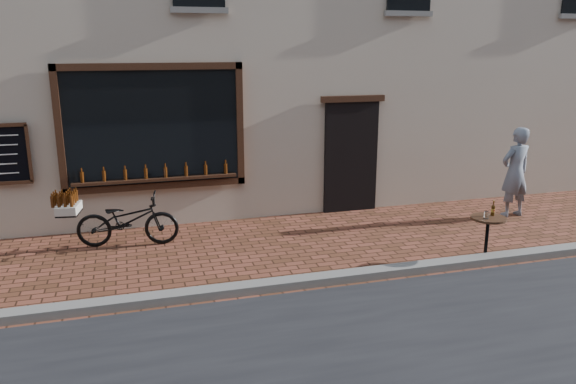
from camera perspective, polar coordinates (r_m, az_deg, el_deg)
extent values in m
plane|color=#512C1A|center=(7.85, 2.90, -9.93)|extent=(90.00, 90.00, 0.00)
cube|color=slate|center=(8.00, 2.43, -8.96)|extent=(90.00, 0.25, 0.12)
cube|color=black|center=(10.29, -13.54, 6.39)|extent=(3.00, 0.06, 2.00)
cube|color=black|center=(10.18, -13.90, 12.28)|extent=(3.24, 0.10, 0.12)
cube|color=black|center=(10.47, -13.19, 0.63)|extent=(3.24, 0.10, 0.12)
cube|color=black|center=(10.32, -22.25, 5.73)|extent=(0.12, 0.10, 2.24)
cube|color=black|center=(10.46, -4.92, 6.87)|extent=(0.12, 0.10, 2.24)
cube|color=black|center=(10.39, -13.22, 1.26)|extent=(2.90, 0.16, 0.05)
cube|color=black|center=(11.26, 6.40, 3.53)|extent=(1.10, 0.10, 2.20)
cube|color=black|center=(11.07, 6.63, 9.40)|extent=(1.30, 0.10, 0.12)
cube|color=black|center=(10.51, -26.61, 3.46)|extent=(0.62, 0.04, 0.92)
cylinder|color=#3D1C07|center=(10.39, -20.15, 1.41)|extent=(0.06, 0.06, 0.19)
cylinder|color=#3D1C07|center=(10.37, -18.18, 1.56)|extent=(0.06, 0.06, 0.19)
cylinder|color=#3D1C07|center=(10.36, -16.21, 1.70)|extent=(0.06, 0.06, 0.19)
cylinder|color=#3D1C07|center=(10.36, -14.24, 1.84)|extent=(0.06, 0.06, 0.19)
cylinder|color=#3D1C07|center=(10.38, -12.27, 1.97)|extent=(0.06, 0.06, 0.19)
cylinder|color=#3D1C07|center=(10.40, -10.31, 2.11)|extent=(0.06, 0.06, 0.19)
cylinder|color=#3D1C07|center=(10.44, -8.36, 2.24)|extent=(0.06, 0.06, 0.19)
cylinder|color=#3D1C07|center=(10.50, -6.43, 2.37)|extent=(0.06, 0.06, 0.19)
imported|color=black|center=(9.74, -15.98, -2.77)|extent=(1.73, 0.83, 0.88)
cube|color=black|center=(9.88, -21.35, -1.99)|extent=(0.40, 0.51, 0.03)
cube|color=beige|center=(9.85, -21.39, -1.53)|extent=(0.40, 0.53, 0.14)
cylinder|color=#3D1C07|center=(9.62, -21.16, -0.89)|extent=(0.05, 0.05, 0.18)
cylinder|color=#3D1C07|center=(9.65, -21.72, -0.90)|extent=(0.05, 0.05, 0.18)
cylinder|color=#3D1C07|center=(9.67, -22.27, -0.92)|extent=(0.05, 0.05, 0.18)
cylinder|color=#3D1C07|center=(9.70, -22.83, -0.94)|extent=(0.05, 0.05, 0.18)
cylinder|color=#3D1C07|center=(9.73, -21.00, -0.70)|extent=(0.05, 0.05, 0.18)
cylinder|color=#3D1C07|center=(9.76, -21.56, -0.72)|extent=(0.05, 0.05, 0.18)
cylinder|color=#3D1C07|center=(9.78, -22.11, -0.74)|extent=(0.05, 0.05, 0.18)
cylinder|color=#3D1C07|center=(9.81, -22.66, -0.75)|extent=(0.05, 0.05, 0.18)
cylinder|color=#3D1C07|center=(9.84, -20.85, -0.52)|extent=(0.05, 0.05, 0.18)
cylinder|color=#3D1C07|center=(9.87, -21.40, -0.54)|extent=(0.05, 0.05, 0.18)
cylinder|color=#3D1C07|center=(9.89, -21.95, -0.56)|extent=(0.05, 0.05, 0.18)
cylinder|color=#3D1C07|center=(9.92, -22.49, -0.58)|extent=(0.05, 0.05, 0.18)
cylinder|color=#3D1C07|center=(9.95, -20.71, -0.35)|extent=(0.05, 0.05, 0.18)
cylinder|color=#3D1C07|center=(9.98, -21.25, -0.37)|extent=(0.05, 0.05, 0.18)
cylinder|color=black|center=(9.42, 19.35, -6.38)|extent=(0.40, 0.40, 0.03)
cylinder|color=black|center=(9.31, 19.52, -4.48)|extent=(0.05, 0.05, 0.63)
cylinder|color=black|center=(9.21, 19.70, -2.52)|extent=(0.54, 0.54, 0.04)
cylinder|color=gold|center=(9.29, 20.11, -1.76)|extent=(0.06, 0.06, 0.05)
cylinder|color=white|center=(9.09, 19.51, -2.22)|extent=(0.07, 0.07, 0.12)
imported|color=slate|center=(11.73, 22.08, 1.87)|extent=(0.68, 0.49, 1.76)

